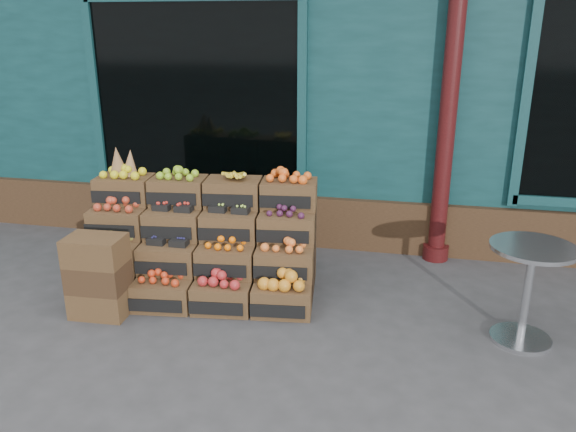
# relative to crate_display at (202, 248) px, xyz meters

# --- Properties ---
(ground) EXTENTS (60.00, 60.00, 0.00)m
(ground) POSITION_rel_crate_display_xyz_m (1.08, -0.81, -0.42)
(ground) COLOR #373739
(ground) RESTS_ON ground
(shop_facade) EXTENTS (12.00, 6.24, 4.80)m
(shop_facade) POSITION_rel_crate_display_xyz_m (1.08, 4.30, 1.98)
(shop_facade) COLOR #103638
(shop_facade) RESTS_ON ground
(crate_display) EXTENTS (2.29, 1.30, 1.36)m
(crate_display) POSITION_rel_crate_display_xyz_m (0.00, 0.00, 0.00)
(crate_display) COLOR #4B341D
(crate_display) RESTS_ON ground
(spare_crates) EXTENTS (0.51, 0.36, 0.74)m
(spare_crates) POSITION_rel_crate_display_xyz_m (-0.71, -0.72, -0.05)
(spare_crates) COLOR #4B341D
(spare_crates) RESTS_ON ground
(bistro_table) EXTENTS (0.67, 0.67, 0.84)m
(bistro_table) POSITION_rel_crate_display_xyz_m (2.91, -0.40, 0.10)
(bistro_table) COLOR silver
(bistro_table) RESTS_ON ground
(shopkeeper) EXTENTS (0.87, 0.75, 2.03)m
(shopkeeper) POSITION_rel_crate_display_xyz_m (-0.97, 2.13, 0.59)
(shopkeeper) COLOR #1E6B25
(shopkeeper) RESTS_ON ground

